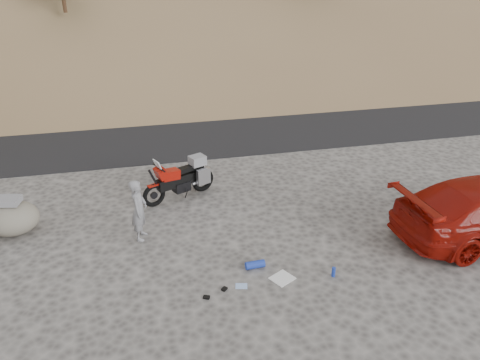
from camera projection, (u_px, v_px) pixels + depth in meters
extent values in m
plane|color=#474442|center=(203.00, 249.00, 11.72)|extent=(140.00, 140.00, 0.00)
cube|color=black|center=(170.00, 129.00, 19.59)|extent=(120.00, 7.00, 0.05)
torus|color=black|center=(154.00, 195.00, 13.55)|extent=(0.71, 0.41, 0.72)
cylinder|color=black|center=(154.00, 195.00, 13.55)|extent=(0.22, 0.15, 0.22)
torus|color=black|center=(203.00, 180.00, 14.45)|extent=(0.75, 0.45, 0.76)
cylinder|color=black|center=(203.00, 180.00, 14.45)|extent=(0.25, 0.18, 0.24)
cylinder|color=black|center=(156.00, 182.00, 13.42)|extent=(0.40, 0.23, 0.88)
cylinder|color=black|center=(159.00, 168.00, 13.32)|extent=(0.32, 0.63, 0.05)
cube|color=black|center=(178.00, 180.00, 13.88)|extent=(1.29, 0.77, 0.33)
cube|color=black|center=(181.00, 186.00, 14.03)|extent=(0.58, 0.50, 0.30)
cube|color=maroon|center=(170.00, 174.00, 13.63)|extent=(0.65, 0.53, 0.34)
cube|color=maroon|center=(161.00, 173.00, 13.41)|extent=(0.45, 0.47, 0.38)
cube|color=silver|center=(157.00, 165.00, 13.24)|extent=(0.25, 0.35, 0.28)
cube|color=black|center=(185.00, 169.00, 13.90)|extent=(0.64, 0.46, 0.13)
cube|color=black|center=(197.00, 167.00, 14.14)|extent=(0.43, 0.33, 0.11)
cube|color=#B7B7BC|center=(204.00, 176.00, 14.06)|extent=(0.45, 0.30, 0.49)
cube|color=#B7B7BC|center=(194.00, 170.00, 14.46)|extent=(0.45, 0.30, 0.49)
cube|color=gray|center=(197.00, 160.00, 14.06)|extent=(0.57, 0.52, 0.28)
cube|color=maroon|center=(153.00, 185.00, 13.40)|extent=(0.35, 0.25, 0.04)
cylinder|color=black|center=(187.00, 193.00, 14.01)|extent=(0.12, 0.22, 0.40)
cylinder|color=#B7B7BC|center=(199.00, 181.00, 14.19)|extent=(0.49, 0.29, 0.14)
imported|color=gray|center=(142.00, 237.00, 12.21)|extent=(0.53, 0.68, 1.65)
ellipsoid|color=#5E5950|center=(12.00, 218.00, 12.22)|extent=(1.70, 1.60, 0.88)
cube|color=gray|center=(8.00, 200.00, 11.99)|extent=(0.74, 0.62, 0.18)
cube|color=white|center=(282.00, 278.00, 10.67)|extent=(0.64, 0.61, 0.02)
cylinder|color=#1B34A3|center=(255.00, 265.00, 11.00)|extent=(0.47, 0.21, 0.18)
cylinder|color=#1B34A3|center=(334.00, 272.00, 10.70)|extent=(0.10, 0.10, 0.24)
cube|color=black|center=(206.00, 297.00, 10.07)|extent=(0.17, 0.15, 0.04)
cube|color=black|center=(224.00, 289.00, 10.31)|extent=(0.16, 0.16, 0.04)
cube|color=#98B6EB|center=(241.00, 286.00, 10.43)|extent=(0.30, 0.25, 0.01)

